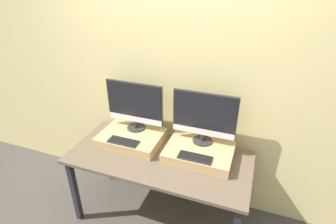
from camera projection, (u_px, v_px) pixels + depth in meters
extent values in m
cube|color=#DBC684|center=(176.00, 80.00, 2.42)|extent=(8.00, 0.04, 2.60)
cube|color=brown|center=(159.00, 157.00, 2.32)|extent=(1.60, 0.73, 0.03)
cube|color=#232328|center=(75.00, 191.00, 2.47)|extent=(0.05, 0.05, 0.71)
cube|color=#232328|center=(109.00, 154.00, 2.98)|extent=(0.05, 0.05, 0.71)
cube|color=#232328|center=(243.00, 186.00, 2.52)|extent=(0.05, 0.05, 0.71)
cube|color=tan|center=(131.00, 138.00, 2.49)|extent=(0.58, 0.43, 0.09)
cylinder|color=#282828|center=(136.00, 127.00, 2.56)|extent=(0.18, 0.18, 0.01)
cylinder|color=#282828|center=(136.00, 124.00, 2.54)|extent=(0.04, 0.04, 0.06)
cube|color=#282828|center=(135.00, 103.00, 2.44)|extent=(0.56, 0.02, 0.40)
cube|color=black|center=(134.00, 100.00, 2.41)|extent=(0.53, 0.00, 0.32)
cube|color=silver|center=(135.00, 119.00, 2.50)|extent=(0.55, 0.00, 0.06)
cube|color=#2D2D2D|center=(123.00, 142.00, 2.35)|extent=(0.28, 0.11, 0.01)
cube|color=black|center=(123.00, 141.00, 2.34)|extent=(0.27, 0.10, 0.00)
cube|color=tan|center=(199.00, 152.00, 2.29)|extent=(0.58, 0.43, 0.09)
cylinder|color=#282828|center=(202.00, 141.00, 2.36)|extent=(0.18, 0.18, 0.01)
cylinder|color=#282828|center=(203.00, 137.00, 2.34)|extent=(0.04, 0.04, 0.06)
cube|color=#282828|center=(204.00, 114.00, 2.23)|extent=(0.56, 0.02, 0.40)
cube|color=black|center=(204.00, 112.00, 2.21)|extent=(0.53, 0.00, 0.32)
cube|color=silver|center=(203.00, 132.00, 2.30)|extent=(0.55, 0.00, 0.06)
cube|color=#2D2D2D|center=(195.00, 158.00, 2.14)|extent=(0.28, 0.11, 0.01)
cube|color=black|center=(195.00, 157.00, 2.14)|extent=(0.27, 0.10, 0.00)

